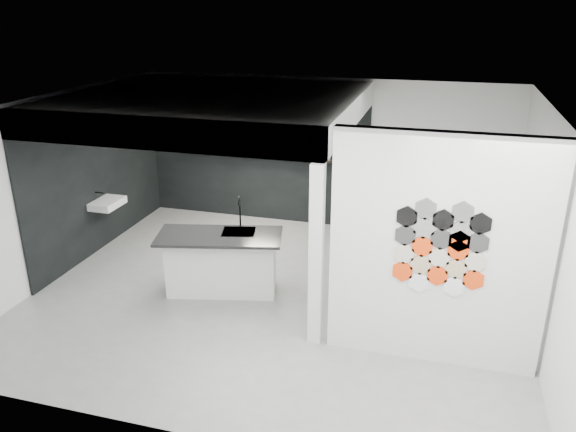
# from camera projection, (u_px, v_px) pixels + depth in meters

# --- Properties ---
(floor) EXTENTS (7.00, 6.00, 0.01)m
(floor) POSITION_uv_depth(u_px,v_px,m) (276.00, 295.00, 8.33)
(floor) COLOR gray
(partition_panel) EXTENTS (2.45, 0.15, 2.80)m
(partition_panel) POSITION_uv_depth(u_px,v_px,m) (437.00, 253.00, 6.36)
(partition_panel) COLOR silver
(partition_panel) RESTS_ON floor
(bay_clad_back) EXTENTS (4.40, 0.04, 2.35)m
(bay_clad_back) POSITION_uv_depth(u_px,v_px,m) (256.00, 160.00, 10.90)
(bay_clad_back) COLOR black
(bay_clad_back) RESTS_ON floor
(bay_clad_left) EXTENTS (0.04, 4.00, 2.35)m
(bay_clad_left) POSITION_uv_depth(u_px,v_px,m) (100.00, 181.00, 9.68)
(bay_clad_left) COLOR black
(bay_clad_left) RESTS_ON floor
(bulkhead) EXTENTS (4.40, 4.00, 0.40)m
(bulkhead) POSITION_uv_depth(u_px,v_px,m) (213.00, 107.00, 8.64)
(bulkhead) COLOR silver
(bulkhead) RESTS_ON corner_column
(corner_column) EXTENTS (0.16, 0.16, 2.35)m
(corner_column) POSITION_uv_depth(u_px,v_px,m) (316.00, 257.00, 6.80)
(corner_column) COLOR silver
(corner_column) RESTS_ON floor
(fascia_beam) EXTENTS (4.40, 0.16, 0.40)m
(fascia_beam) POSITION_uv_depth(u_px,v_px,m) (152.00, 133.00, 6.91)
(fascia_beam) COLOR silver
(fascia_beam) RESTS_ON corner_column
(wall_basin) EXTENTS (0.40, 0.60, 0.12)m
(wall_basin) POSITION_uv_depth(u_px,v_px,m) (107.00, 203.00, 9.55)
(wall_basin) COLOR silver
(wall_basin) RESTS_ON bay_clad_left
(display_shelf) EXTENTS (3.00, 0.15, 0.04)m
(display_shelf) POSITION_uv_depth(u_px,v_px,m) (259.00, 156.00, 10.74)
(display_shelf) COLOR black
(display_shelf) RESTS_ON bay_clad_back
(kitchen_island) EXTENTS (1.92, 1.17, 1.44)m
(kitchen_island) POSITION_uv_depth(u_px,v_px,m) (222.00, 262.00, 8.26)
(kitchen_island) COLOR silver
(kitchen_island) RESTS_ON floor
(stockpot) EXTENTS (0.20, 0.20, 0.15)m
(stockpot) POSITION_uv_depth(u_px,v_px,m) (201.00, 147.00, 11.00)
(stockpot) COLOR black
(stockpot) RESTS_ON display_shelf
(kettle) EXTENTS (0.18, 0.18, 0.14)m
(kettle) POSITION_uv_depth(u_px,v_px,m) (296.00, 154.00, 10.52)
(kettle) COLOR black
(kettle) RESTS_ON display_shelf
(glass_bowl) EXTENTS (0.15, 0.15, 0.09)m
(glass_bowl) POSITION_uv_depth(u_px,v_px,m) (328.00, 158.00, 10.37)
(glass_bowl) COLOR gray
(glass_bowl) RESTS_ON display_shelf
(glass_vase) EXTENTS (0.11, 0.11, 0.14)m
(glass_vase) POSITION_uv_depth(u_px,v_px,m) (328.00, 156.00, 10.36)
(glass_vase) COLOR gray
(glass_vase) RESTS_ON display_shelf
(bottle_dark) EXTENTS (0.08, 0.08, 0.18)m
(bottle_dark) POSITION_uv_depth(u_px,v_px,m) (232.00, 148.00, 10.83)
(bottle_dark) COLOR black
(bottle_dark) RESTS_ON display_shelf
(utensil_cup) EXTENTS (0.09, 0.09, 0.09)m
(utensil_cup) POSITION_uv_depth(u_px,v_px,m) (231.00, 151.00, 10.85)
(utensil_cup) COLOR black
(utensil_cup) RESTS_ON display_shelf
(hex_tile_cluster) EXTENTS (1.04, 0.02, 1.16)m
(hex_tile_cluster) POSITION_uv_depth(u_px,v_px,m) (441.00, 248.00, 6.24)
(hex_tile_cluster) COLOR #F23E0C
(hex_tile_cluster) RESTS_ON partition_panel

